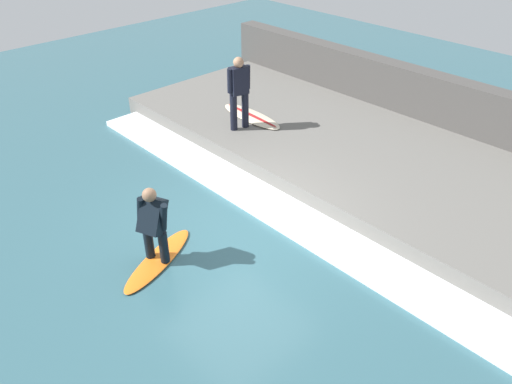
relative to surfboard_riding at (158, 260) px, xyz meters
The scene contains 8 objects.
ground_plane 1.52m from the surfboard_riding, 13.82° to the right, with size 28.00×28.00×0.00m, color #335B66.
concrete_ledge 5.18m from the surfboard_riding, ahead, with size 4.40×12.10×0.43m, color #66635E.
back_wall 7.66m from the surfboard_riding, ahead, with size 0.50×12.71×1.57m, color #474442.
wave_foam_crest 2.54m from the surfboard_riding, ahead, with size 0.89×11.50×0.12m, color silver.
surfboard_riding is the anchor object (origin of this frame).
surfer_riding 0.81m from the surfboard_riding, 165.96° to the right, with size 0.57×0.63×1.41m.
surfer_waiting_near 4.69m from the surfboard_riding, 29.82° to the left, with size 0.57×0.33×1.72m.
surfboard_waiting_near 5.16m from the surfboard_riding, 28.82° to the left, with size 0.67×1.99×0.07m.
Camera 1 is at (-4.75, -5.48, 5.63)m, focal length 35.00 mm.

